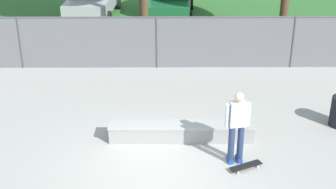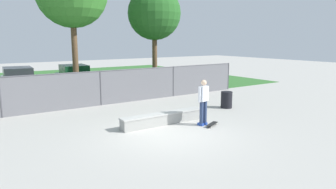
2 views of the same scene
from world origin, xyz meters
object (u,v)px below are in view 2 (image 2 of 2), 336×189
(trash_bin, at_px, (227,100))
(skateboarder, at_px, (203,100))
(skateboard, at_px, (212,124))
(concrete_ledge, at_px, (163,118))
(tree_near_right, at_px, (154,14))
(car_silver, at_px, (19,81))
(car_green, at_px, (75,77))

(trash_bin, bearing_deg, skateboarder, -149.89)
(skateboarder, height_order, skateboard, skateboarder)
(concrete_ledge, relative_size, tree_near_right, 0.55)
(skateboarder, bearing_deg, tree_near_right, 70.94)
(concrete_ledge, xyz_separation_m, skateboard, (1.45, -1.30, -0.16))
(concrete_ledge, height_order, skateboard, concrete_ledge)
(skateboard, xyz_separation_m, tree_near_right, (2.62, 8.50, 4.91))
(skateboarder, bearing_deg, trash_bin, 30.11)
(car_silver, distance_m, car_green, 3.46)
(tree_near_right, bearing_deg, trash_bin, -88.30)
(concrete_ledge, distance_m, skateboarder, 1.77)
(skateboard, bearing_deg, car_green, 97.73)
(skateboarder, height_order, car_green, skateboarder)
(concrete_ledge, height_order, skateboarder, skateboarder)
(skateboard, xyz_separation_m, car_green, (-1.63, 11.98, 0.77))
(skateboard, xyz_separation_m, trash_bin, (2.81, 2.04, 0.34))
(skateboarder, relative_size, car_green, 0.42)
(concrete_ledge, height_order, car_green, car_green)
(trash_bin, bearing_deg, car_silver, 127.94)
(skateboard, bearing_deg, tree_near_right, 72.90)
(car_silver, height_order, car_green, same)
(car_green, relative_size, trash_bin, 5.26)
(skateboarder, height_order, trash_bin, skateboarder)
(trash_bin, bearing_deg, skateboard, -143.99)
(skateboarder, bearing_deg, car_green, 96.84)
(car_green, bearing_deg, skateboard, -82.27)
(tree_near_right, height_order, trash_bin, tree_near_right)
(skateboard, height_order, car_silver, car_silver)
(skateboard, height_order, tree_near_right, tree_near_right)
(skateboard, bearing_deg, trash_bin, 36.01)
(skateboarder, bearing_deg, car_silver, 112.23)
(concrete_ledge, xyz_separation_m, car_silver, (-3.62, 10.86, 0.60))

